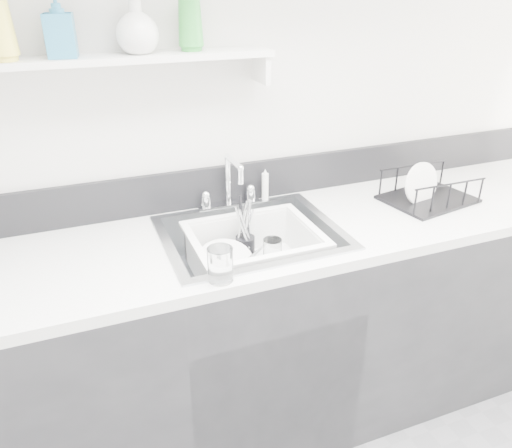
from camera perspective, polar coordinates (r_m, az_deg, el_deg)
name	(u,v)px	position (r m, az deg, el deg)	size (l,w,h in m)	color
room_shell	(426,26)	(0.91, 18.90, 20.63)	(3.50, 3.00, 2.60)	silver
counter_run	(251,334)	(2.07, -0.52, -12.44)	(3.20, 0.62, 0.92)	#232326
backsplash	(225,184)	(2.04, -3.59, 4.54)	(3.20, 0.02, 0.16)	black
sink	(251,255)	(1.86, -0.56, -3.51)	(0.64, 0.52, 0.20)	silver
faucet	(229,194)	(2.00, -3.10, 3.50)	(0.26, 0.18, 0.23)	silver
side_sprayer	(265,185)	(2.06, 1.05, 4.48)	(0.03, 0.03, 0.14)	white
wall_shelf	(125,61)	(1.77, -14.71, 17.62)	(1.00, 0.16, 0.12)	silver
wash_tub	(254,254)	(1.84, -0.21, -3.40)	(0.47, 0.38, 0.18)	white
plate_stack	(227,267)	(1.85, -3.30, -4.95)	(0.25, 0.25, 0.10)	white
utensil_cup	(245,246)	(1.94, -1.26, -2.48)	(0.07, 0.07, 0.25)	black
ladle	(241,261)	(1.86, -1.78, -4.25)	(0.28, 0.10, 0.08)	silver
tumbler_in_tub	(272,252)	(1.90, 1.88, -3.17)	(0.07, 0.07, 0.10)	white
tumbler_counter	(220,264)	(1.52, -4.10, -4.63)	(0.08, 0.08, 0.11)	white
dish_rack	(430,186)	(2.18, 19.22, 4.08)	(0.36, 0.27, 0.12)	black
bowl_small	(280,268)	(1.86, 2.73, -5.07)	(0.12, 0.12, 0.04)	white
soap_bottle_b	(59,25)	(1.73, -21.60, 20.41)	(0.09, 0.09, 0.19)	teal
soap_bottle_c	(137,25)	(1.76, -13.48, 21.25)	(0.14, 0.14, 0.18)	silver
soap_bottle_d	(190,16)	(1.80, -7.57, 22.52)	(0.09, 0.09, 0.22)	green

